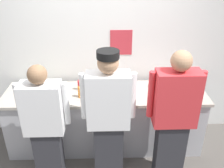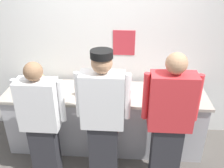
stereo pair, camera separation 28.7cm
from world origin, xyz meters
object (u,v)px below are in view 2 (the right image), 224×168
chef_near_left (41,121)px  squeeze_bottle_secondary (43,80)px  ramekin_yellow_sauce (131,90)px  ramekin_red_sauce (63,94)px  plate_stack_rear (36,88)px  mixing_bowl_steel (99,89)px  squeeze_bottle_primary (80,90)px  sheet_tray (176,94)px  squeeze_bottle_spare (81,83)px  chef_center (103,117)px  plate_stack_front (159,87)px  chef_far_right (169,121)px

chef_near_left → squeeze_bottle_secondary: (-0.22, 0.80, 0.14)m
ramekin_yellow_sauce → ramekin_red_sauce: bearing=-169.7°
plate_stack_rear → chef_near_left: bearing=-66.4°
mixing_bowl_steel → squeeze_bottle_primary: size_ratio=1.97×
sheet_tray → squeeze_bottle_spare: (-1.31, 0.08, 0.07)m
chef_near_left → chef_center: bearing=0.8°
plate_stack_front → ramekin_red_sauce: 1.33m
mixing_bowl_steel → squeeze_bottle_secondary: (-0.84, 0.16, 0.03)m
chef_center → squeeze_bottle_primary: (-0.36, 0.52, 0.06)m
chef_far_right → sheet_tray: size_ratio=3.21×
ramekin_red_sauce → ramekin_yellow_sauce: bearing=10.3°
chef_center → ramekin_red_sauce: chef_center is taller
plate_stack_rear → squeeze_bottle_spare: bearing=10.9°
squeeze_bottle_primary → squeeze_bottle_spare: bearing=97.1°
chef_near_left → squeeze_bottle_spare: (0.34, 0.74, 0.14)m
plate_stack_front → mixing_bowl_steel: (-0.82, -0.16, 0.03)m
chef_far_right → sheet_tray: 0.67m
sheet_tray → ramekin_yellow_sauce: bearing=177.1°
plate_stack_front → chef_far_right: bearing=-87.2°
squeeze_bottle_spare → ramekin_red_sauce: size_ratio=1.88×
ramekin_yellow_sauce → squeeze_bottle_primary: bearing=-167.3°
chef_center → sheet_tray: bearing=34.8°
chef_far_right → plate_stack_front: (-0.04, 0.79, 0.00)m
mixing_bowl_steel → sheet_tray: mixing_bowl_steel is taller
chef_near_left → sheet_tray: chef_near_left is taller
chef_center → plate_stack_front: size_ratio=7.89×
chef_far_right → plate_stack_front: size_ratio=7.87×
chef_near_left → plate_stack_front: bearing=29.0°
ramekin_red_sauce → squeeze_bottle_secondary: bearing=142.4°
squeeze_bottle_secondary → chef_far_right: bearing=-24.9°
plate_stack_rear → sheet_tray: bearing=1.0°
chef_center → squeeze_bottle_secondary: bearing=140.3°
plate_stack_front → squeeze_bottle_secondary: size_ratio=1.20×
sheet_tray → ramekin_yellow_sauce: ramekin_yellow_sauce is taller
chef_near_left → plate_stack_rear: chef_near_left is taller
chef_center → ramekin_red_sauce: (-0.59, 0.51, -0.01)m
chef_center → chef_far_right: size_ratio=1.00×
chef_near_left → plate_stack_rear: bearing=113.6°
chef_far_right → squeeze_bottle_secondary: size_ratio=9.43×
plate_stack_front → squeeze_bottle_spare: squeeze_bottle_spare is taller
plate_stack_front → plate_stack_rear: 1.72m
plate_stack_front → squeeze_bottle_spare: bearing=-177.0°
chef_near_left → plate_stack_front: 1.64m
plate_stack_rear → ramekin_yellow_sauce: plate_stack_rear is taller
chef_far_right → ramekin_red_sauce: chef_far_right is taller
plate_stack_rear → squeeze_bottle_primary: 0.64m
chef_center → plate_stack_rear: bearing=148.6°
plate_stack_rear → ramekin_yellow_sauce: size_ratio=1.96×
mixing_bowl_steel → squeeze_bottle_secondary: size_ratio=2.02×
chef_center → ramekin_red_sauce: size_ratio=18.34×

